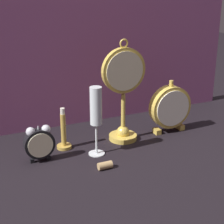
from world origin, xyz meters
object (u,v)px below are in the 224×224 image
at_px(brass_candlestick, 64,135).
at_px(pocket_watch_on_stand, 123,93).
at_px(alarm_clock_twin_bell, 39,142).
at_px(champagne_flute, 96,111).
at_px(wine_cork, 105,165).
at_px(mantel_clock_silver, 170,107).

bearing_deg(brass_candlestick, pocket_watch_on_stand, -4.72).
height_order(alarm_clock_twin_bell, champagne_flute, champagne_flute).
height_order(champagne_flute, brass_candlestick, champagne_flute).
bearing_deg(champagne_flute, wine_cork, -98.07).
relative_size(brass_candlestick, wine_cork, 3.29).
bearing_deg(mantel_clock_silver, alarm_clock_twin_bell, -176.26).
height_order(brass_candlestick, wine_cork, brass_candlestick).
xyz_separation_m(alarm_clock_twin_bell, wine_cork, (0.16, -0.13, -0.05)).
distance_m(pocket_watch_on_stand, champagne_flute, 0.14).
distance_m(pocket_watch_on_stand, brass_candlestick, 0.24).
relative_size(pocket_watch_on_stand, brass_candlestick, 2.49).
bearing_deg(mantel_clock_silver, champagne_flute, -169.21).
relative_size(alarm_clock_twin_bell, champagne_flute, 0.52).
relative_size(alarm_clock_twin_bell, brass_candlestick, 0.83).
xyz_separation_m(alarm_clock_twin_bell, brass_candlestick, (0.09, 0.06, -0.02)).
relative_size(pocket_watch_on_stand, mantel_clock_silver, 1.81).
distance_m(brass_candlestick, wine_cork, 0.20).
relative_size(mantel_clock_silver, champagne_flute, 0.86).
xyz_separation_m(pocket_watch_on_stand, champagne_flute, (-0.13, -0.07, -0.02)).
distance_m(alarm_clock_twin_bell, wine_cork, 0.21).
height_order(pocket_watch_on_stand, mantel_clock_silver, pocket_watch_on_stand).
relative_size(pocket_watch_on_stand, alarm_clock_twin_bell, 3.01).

